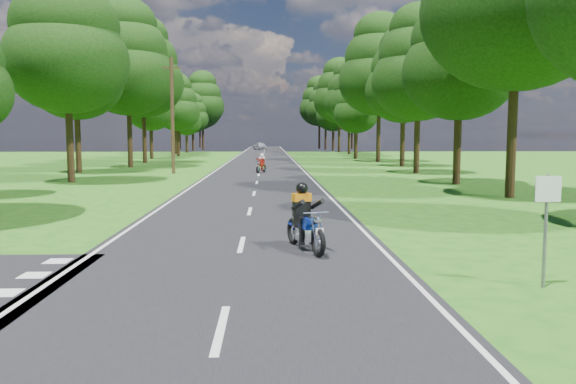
{
  "coord_description": "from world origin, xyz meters",
  "views": [
    {
      "loc": [
        0.67,
        -11.51,
        2.68
      ],
      "look_at": [
        1.2,
        4.0,
        1.1
      ],
      "focal_mm": 35.0,
      "sensor_mm": 36.0,
      "label": 1
    }
  ],
  "objects": [
    {
      "name": "rider_near_blue",
      "position": [
        1.51,
        1.27,
        0.8
      ],
      "size": [
        1.18,
        1.98,
        1.57
      ],
      "primitive_type": null,
      "rotation": [
        0.0,
        0.0,
        0.31
      ],
      "color": "#0E299A",
      "rests_on": "main_road"
    },
    {
      "name": "road_sign",
      "position": [
        5.5,
        -2.01,
        1.34
      ],
      "size": [
        0.45,
        0.07,
        2.0
      ],
      "color": "slate",
      "rests_on": "ground"
    },
    {
      "name": "telegraph_pole",
      "position": [
        -6.0,
        28.0,
        4.07
      ],
      "size": [
        1.2,
        0.26,
        8.0
      ],
      "color": "#382616",
      "rests_on": "ground"
    },
    {
      "name": "distant_car",
      "position": [
        -0.82,
        90.24,
        0.71
      ],
      "size": [
        2.92,
        4.39,
        1.39
      ],
      "primitive_type": "imported",
      "rotation": [
        0.0,
        0.0,
        0.35
      ],
      "color": "silver",
      "rests_on": "main_road"
    },
    {
      "name": "main_road",
      "position": [
        0.0,
        50.0,
        0.01
      ],
      "size": [
        7.0,
        140.0,
        0.02
      ],
      "primitive_type": "cube",
      "color": "black",
      "rests_on": "ground"
    },
    {
      "name": "treeline",
      "position": [
        1.43,
        60.06,
        8.25
      ],
      "size": [
        40.0,
        115.35,
        14.78
      ],
      "color": "black",
      "rests_on": "ground"
    },
    {
      "name": "rider_far_red",
      "position": [
        0.13,
        28.34,
        0.7
      ],
      "size": [
        1.02,
        1.73,
        1.36
      ],
      "primitive_type": null,
      "rotation": [
        0.0,
        0.0,
        -0.31
      ],
      "color": "#A4230C",
      "rests_on": "main_road"
    },
    {
      "name": "road_markings",
      "position": [
        -0.14,
        48.13,
        0.02
      ],
      "size": [
        7.4,
        140.0,
        0.01
      ],
      "color": "silver",
      "rests_on": "main_road"
    },
    {
      "name": "ground",
      "position": [
        0.0,
        0.0,
        0.0
      ],
      "size": [
        160.0,
        160.0,
        0.0
      ],
      "primitive_type": "plane",
      "color": "#205A14",
      "rests_on": "ground"
    }
  ]
}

